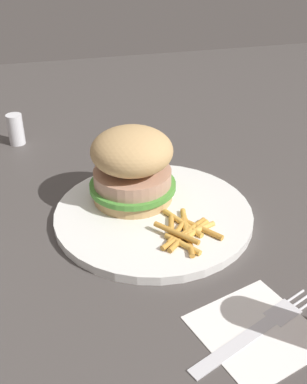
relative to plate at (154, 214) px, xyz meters
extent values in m
plane|color=#47423F|center=(-0.02, 0.01, -0.01)|extent=(1.60, 1.60, 0.00)
cylinder|color=white|center=(0.00, 0.00, 0.00)|extent=(0.27, 0.27, 0.01)
cylinder|color=tan|center=(-0.01, 0.04, 0.01)|extent=(0.11, 0.11, 0.02)
cylinder|color=#4C9338|center=(-0.01, 0.04, 0.03)|extent=(0.12, 0.12, 0.01)
cylinder|color=tan|center=(-0.01, 0.04, 0.04)|extent=(0.11, 0.11, 0.02)
ellipsoid|color=tan|center=(-0.01, 0.04, 0.08)|extent=(0.11, 0.11, 0.06)
cylinder|color=gold|center=(0.04, -0.06, 0.01)|extent=(0.04, 0.04, 0.01)
cylinder|color=gold|center=(0.01, -0.08, 0.01)|extent=(0.04, 0.05, 0.01)
cylinder|color=gold|center=(0.03, -0.07, 0.01)|extent=(0.02, 0.08, 0.01)
cylinder|color=gold|center=(0.05, -0.06, 0.01)|extent=(0.04, 0.05, 0.01)
cylinder|color=gold|center=(0.02, -0.06, 0.01)|extent=(0.07, 0.05, 0.01)
cylinder|color=gold|center=(0.02, -0.06, 0.01)|extent=(0.04, 0.05, 0.01)
cylinder|color=gold|center=(0.03, -0.04, 0.01)|extent=(0.04, 0.07, 0.01)
cylinder|color=gold|center=(0.02, -0.07, 0.01)|extent=(0.05, 0.04, 0.01)
cylinder|color=gold|center=(0.01, -0.05, 0.01)|extent=(0.02, 0.05, 0.01)
cylinder|color=#E5B251|center=(0.04, -0.06, 0.01)|extent=(0.05, 0.02, 0.01)
cylinder|color=gold|center=(0.01, -0.07, 0.02)|extent=(0.05, 0.06, 0.01)
cylinder|color=gold|center=(0.03, -0.04, 0.01)|extent=(0.02, 0.05, 0.01)
cube|color=white|center=(0.05, -0.22, -0.01)|extent=(0.14, 0.14, 0.00)
cube|color=silver|center=(0.02, -0.23, 0.00)|extent=(0.11, 0.06, 0.00)
cube|color=silver|center=(0.09, -0.21, 0.00)|extent=(0.04, 0.04, 0.00)
cylinder|color=silver|center=(0.12, -0.19, 0.00)|extent=(0.03, 0.01, 0.00)
cylinder|color=silver|center=(0.11, -0.19, 0.00)|extent=(0.03, 0.01, 0.00)
cylinder|color=white|center=(-0.18, 0.29, 0.02)|extent=(0.03, 0.03, 0.06)
camera|label=1|loc=(-0.13, -0.51, 0.36)|focal=43.71mm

